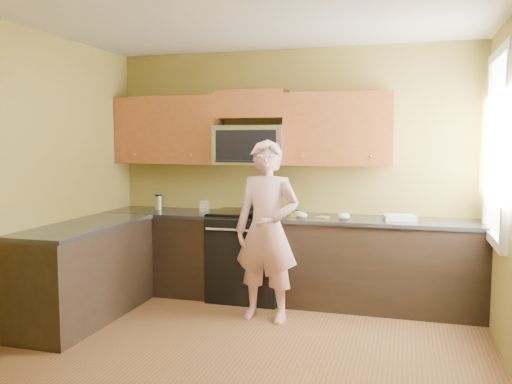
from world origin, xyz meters
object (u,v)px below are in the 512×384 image
(stove, at_px, (248,255))
(microwave, at_px, (251,164))
(butter_tub, at_px, (294,217))
(woman, at_px, (267,231))
(travel_mug, at_px, (159,209))
(frying_pan, at_px, (255,213))

(stove, bearing_deg, microwave, 90.00)
(butter_tub, bearing_deg, woman, -105.91)
(stove, relative_size, microwave, 1.25)
(woman, bearing_deg, travel_mug, 159.71)
(stove, relative_size, butter_tub, 7.91)
(travel_mug, bearing_deg, frying_pan, -9.33)
(travel_mug, bearing_deg, woman, -25.73)
(butter_tub, height_order, travel_mug, travel_mug)
(travel_mug, bearing_deg, stove, -5.50)
(microwave, height_order, woman, woman)
(stove, height_order, woman, woman)
(frying_pan, bearing_deg, butter_tub, -0.84)
(microwave, height_order, travel_mug, microwave)
(woman, xyz_separation_m, frying_pan, (-0.26, 0.51, 0.09))
(stove, distance_m, microwave, 0.98)
(stove, xyz_separation_m, butter_tub, (0.53, -0.07, 0.45))
(microwave, bearing_deg, woman, -62.91)
(stove, xyz_separation_m, frying_pan, (0.11, -0.09, 0.47))
(woman, distance_m, frying_pan, 0.58)
(stove, distance_m, travel_mug, 1.20)
(woman, bearing_deg, frying_pan, 122.55)
(woman, xyz_separation_m, butter_tub, (0.15, 0.53, 0.06))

